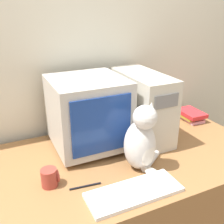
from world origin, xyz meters
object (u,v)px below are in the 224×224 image
keyboard (133,192)px  cat (142,141)px  crt_monitor (88,113)px  book_stack (190,115)px  computer_tower (141,106)px  pen (85,186)px  mug (50,177)px

keyboard → cat: bearing=50.6°
crt_monitor → cat: crt_monitor is taller
cat → book_stack: bearing=16.8°
computer_tower → keyboard: computer_tower is taller
cat → crt_monitor: bearing=102.4°
crt_monitor → cat: bearing=-64.2°
cat → book_stack: (0.64, 0.37, -0.12)m
crt_monitor → pen: bearing=-113.1°
keyboard → pen: 0.22m
keyboard → cat: cat is taller
computer_tower → cat: computer_tower is taller
cat → mug: (-0.45, 0.06, -0.11)m
cat → pen: size_ratio=2.42×
mug → pen: bearing=-29.5°
pen → mug: (-0.14, 0.08, 0.04)m
crt_monitor → cat: 0.37m
pen → crt_monitor: bearing=66.9°
keyboard → mug: 0.38m
pen → mug: 0.17m
computer_tower → book_stack: 0.49m
cat → book_stack: cat is taller
pen → book_stack: bearing=22.7°
crt_monitor → computer_tower: 0.34m
computer_tower → pen: 0.62m
book_stack → mug: bearing=-163.8°
crt_monitor → pen: 0.43m
keyboard → cat: size_ratio=1.20×
book_stack → crt_monitor: bearing=-176.7°
pen → cat: bearing=4.5°
pen → computer_tower: bearing=34.3°
book_stack → mug: size_ratio=2.36×
keyboard → book_stack: book_stack is taller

